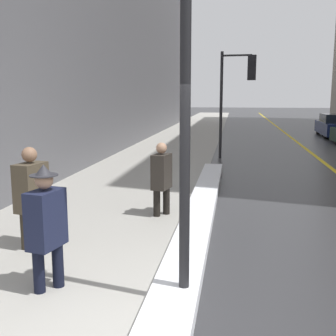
{
  "coord_description": "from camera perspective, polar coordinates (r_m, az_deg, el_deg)",
  "views": [
    {
      "loc": [
        0.8,
        -3.59,
        2.38
      ],
      "look_at": [
        -0.4,
        4.0,
        1.05
      ],
      "focal_mm": 45.0,
      "sensor_mm": 36.0,
      "label": 1
    }
  ],
  "objects": [
    {
      "name": "snow_bank_curb",
      "position": [
        8.58,
        4.45,
        -5.63
      ],
      "size": [
        0.56,
        10.44,
        0.2
      ],
      "color": "white",
      "rests_on": "ground"
    },
    {
      "name": "pedestrian_with_shoulder_bag",
      "position": [
        8.32,
        -0.84,
        -1.03
      ],
      "size": [
        0.37,
        0.71,
        1.47
      ],
      "rotation": [
        0.0,
        0.0,
        -1.77
      ],
      "color": "black",
      "rests_on": "ground"
    },
    {
      "name": "pedestrian_in_fedora",
      "position": [
        5.32,
        -16.17,
        -7.15
      ],
      "size": [
        0.38,
        0.53,
        1.58
      ],
      "rotation": [
        0.0,
        0.0,
        -1.77
      ],
      "color": "black",
      "rests_on": "ground"
    },
    {
      "name": "lamp_post",
      "position": [
        4.58,
        2.37,
        12.41
      ],
      "size": [
        0.28,
        0.28,
        4.25
      ],
      "color": "black",
      "rests_on": "ground"
    },
    {
      "name": "pedestrian_nearside",
      "position": [
        6.87,
        -18.0,
        -3.2
      ],
      "size": [
        0.4,
        0.57,
        1.61
      ],
      "rotation": [
        0.0,
        0.0,
        -1.77
      ],
      "color": "#2A241B",
      "rests_on": "ground"
    },
    {
      "name": "traffic_light_near",
      "position": [
        16.13,
        9.67,
        11.46
      ],
      "size": [
        1.31,
        0.33,
        3.98
      ],
      "rotation": [
        0.0,
        0.0,
        -0.1
      ],
      "color": "black",
      "rests_on": "ground"
    },
    {
      "name": "road_centre_stripe",
      "position": [
        19.02,
        18.62,
        2.13
      ],
      "size": [
        0.16,
        80.0,
        0.0
      ],
      "color": "gold",
      "rests_on": "ground"
    },
    {
      "name": "sidewalk_slab",
      "position": [
        18.95,
        0.42,
        2.64
      ],
      "size": [
        4.0,
        80.0,
        0.01
      ],
      "color": "#9E9B93",
      "rests_on": "ground"
    }
  ]
}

